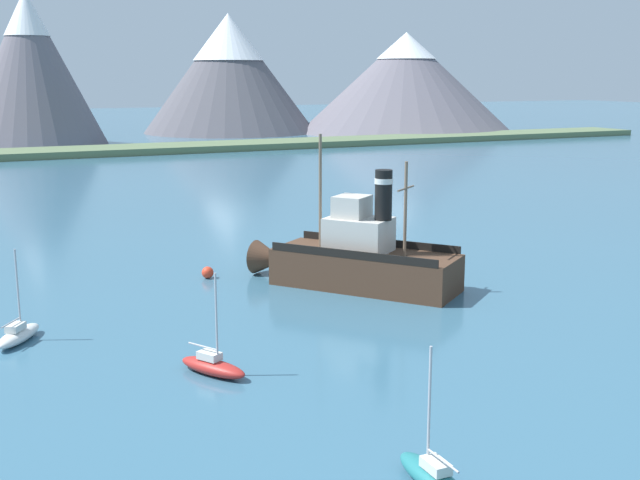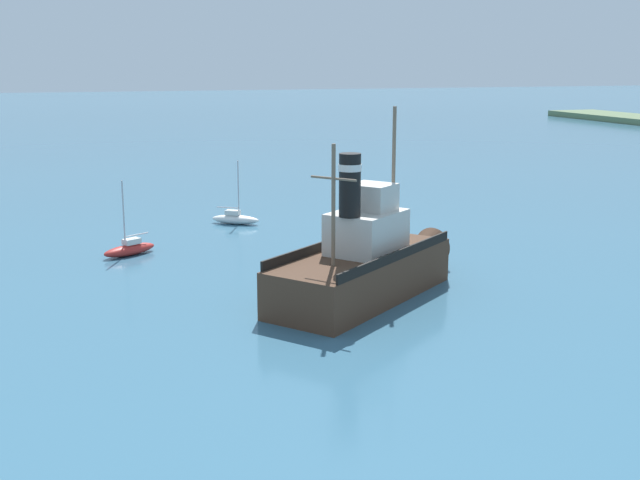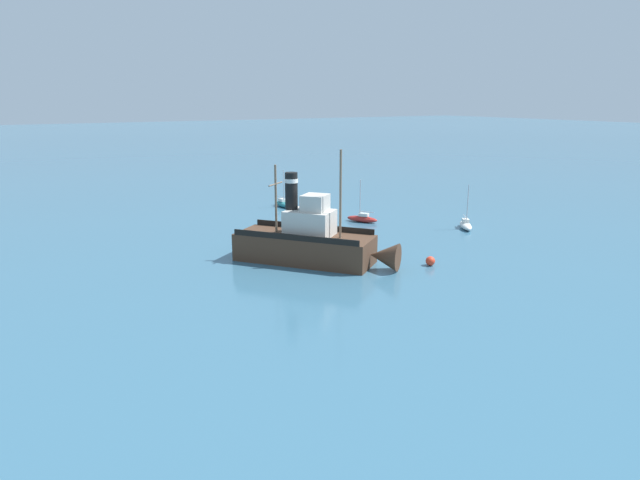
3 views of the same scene
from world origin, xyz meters
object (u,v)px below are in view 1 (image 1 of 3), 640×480
sailboat_white (18,334)px  mooring_buoy (208,272)px  sailboat_red (213,366)px  old_tugboat (357,259)px  sailboat_teal (432,476)px

sailboat_white → mooring_buoy: (12.96, 8.71, -0.02)m
sailboat_red → sailboat_white: 11.65m
old_tugboat → sailboat_white: 21.34m
sailboat_teal → sailboat_white: bearing=117.2°
old_tugboat → sailboat_teal: old_tugboat is taller
sailboat_teal → sailboat_white: 24.57m
old_tugboat → sailboat_red: old_tugboat is taller
old_tugboat → sailboat_red: size_ratio=2.75×
old_tugboat → sailboat_teal: (-9.91, -24.28, -1.40)m
sailboat_white → sailboat_red: bearing=-48.3°
old_tugboat → mooring_buoy: old_tugboat is taller
mooring_buoy → sailboat_white: bearing=-146.1°
sailboat_teal → sailboat_white: same height
sailboat_teal → mooring_buoy: bearing=86.8°
sailboat_white → mooring_buoy: bearing=33.9°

